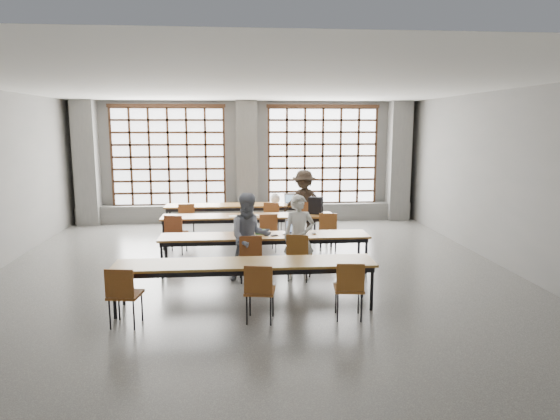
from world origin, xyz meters
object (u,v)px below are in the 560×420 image
object	(u,v)px
chair_mid_centre	(267,229)
chair_near_mid	(259,287)
chair_back_right	(304,215)
backpack	(316,206)
mouse	(314,233)
laptop_front	(293,230)
desk_row_b	(248,218)
chair_front_left	(250,253)
student_back	(304,203)
desk_row_a	(242,207)
chair_front_right	(298,252)
chair_back_mid	(273,215)
chair_near_left	(123,291)
plastic_bag	(275,198)
laptop_back	(292,201)
student_female	(250,237)
phone	(274,235)
green_box	(262,232)
student_male	(299,237)
chair_back_left	(187,217)
chair_near_right	(349,284)
chair_mid_left	(175,230)
red_pouch	(125,291)
desk_row_d	(245,266)
desk_row_c	(265,238)
chair_mid_right	(328,227)

from	to	relation	value
chair_mid_centre	chair_near_mid	distance (m)	4.05
chair_back_right	backpack	world-z (taller)	backpack
mouse	laptop_front	bearing A→B (deg)	161.60
desk_row_b	chair_front_left	distance (m)	2.77
chair_back_right	student_back	size ratio (longest dim) A/B	0.53
desk_row_a	chair_front_right	xyz separation A→B (m)	(0.98, -4.39, -0.13)
desk_row_a	chair_back_mid	distance (m)	1.00
chair_near_left	backpack	bearing A→B (deg)	53.78
chair_back_right	laptop_front	distance (m)	3.10
plastic_bag	laptop_back	bearing A→B (deg)	7.64
chair_back_mid	student_female	world-z (taller)	student_female
desk_row_b	phone	size ratio (longest dim) A/B	30.77
green_box	plastic_bag	world-z (taller)	plastic_bag
chair_front_right	student_back	world-z (taller)	student_back
desk_row_b	student_back	size ratio (longest dim) A/B	2.39
student_male	plastic_bag	xyz separation A→B (m)	(-0.10, 4.31, 0.09)
student_female	plastic_bag	xyz separation A→B (m)	(0.80, 4.31, 0.07)
chair_front_left	laptop_back	distance (m)	4.67
chair_mid_centre	green_box	distance (m)	1.46
chair_back_left	student_back	world-z (taller)	student_back
desk_row_b	student_male	size ratio (longest dim) A/B	2.55
desk_row_b	chair_near_right	world-z (taller)	chair_near_right
chair_mid_left	backpack	world-z (taller)	backpack
chair_back_left	chair_near_mid	xyz separation A→B (m)	(1.57, -5.66, 0.00)
chair_front_left	red_pouch	bearing A→B (deg)	-134.82
green_box	backpack	distance (m)	2.52
chair_back_mid	chair_back_left	bearing A→B (deg)	-179.91
desk_row_a	chair_near_mid	size ratio (longest dim) A/B	4.55
desk_row_b	chair_back_mid	bearing A→B (deg)	57.31
student_back	desk_row_d	bearing A→B (deg)	-82.35
chair_front_left	laptop_back	world-z (taller)	laptop_back
desk_row_c	chair_back_right	world-z (taller)	chair_back_right
chair_front_right	desk_row_d	bearing A→B (deg)	-127.64
desk_row_d	backpack	distance (m)	4.45
desk_row_d	student_male	world-z (taller)	student_male
desk_row_c	chair_near_mid	bearing A→B (deg)	-95.02
chair_back_mid	phone	xyz separation A→B (m)	(-0.20, -3.23, 0.20)
chair_back_mid	chair_near_left	size ratio (longest dim) A/B	1.00
desk_row_b	chair_back_mid	size ratio (longest dim) A/B	4.55
plastic_bag	desk_row_d	bearing A→B (deg)	-99.04
plastic_bag	desk_row_a	bearing A→B (deg)	-176.82
desk_row_b	chair_front_left	bearing A→B (deg)	-90.64
chair_mid_left	chair_front_right	xyz separation A→B (m)	(2.46, -2.13, 0.00)
chair_mid_right	backpack	size ratio (longest dim) A/B	2.20
desk_row_a	phone	bearing A→B (deg)	-81.45
chair_mid_right	desk_row_d	bearing A→B (deg)	-119.43
chair_back_left	chair_back_mid	bearing A→B (deg)	0.09
phone	chair_back_mid	bearing A→B (deg)	86.55
chair_mid_left	phone	xyz separation A→B (m)	(2.06, -1.61, 0.20)
student_back	chair_mid_centre	bearing A→B (deg)	-96.08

